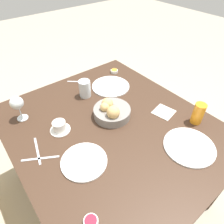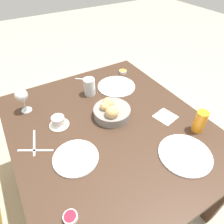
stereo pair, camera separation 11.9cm
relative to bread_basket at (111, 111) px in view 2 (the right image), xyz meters
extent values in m
plane|color=#A89E89|center=(-0.06, 0.05, -0.75)|extent=(10.00, 10.00, 0.00)
cube|color=#3D281C|center=(-0.06, 0.05, -0.06)|extent=(1.22, 1.07, 0.03)
cube|color=#3D281C|center=(-0.62, -0.44, -0.41)|extent=(0.06, 0.06, 0.68)
cube|color=#3D281C|center=(0.51, -0.44, -0.41)|extent=(0.06, 0.06, 0.68)
cube|color=#3D281C|center=(0.51, 0.53, -0.41)|extent=(0.06, 0.06, 0.68)
cylinder|color=gray|center=(0.00, -0.01, -0.01)|extent=(0.22, 0.22, 0.05)
sphere|color=tan|center=(0.02, 0.03, 0.03)|extent=(0.06, 0.06, 0.06)
sphere|color=tan|center=(0.04, 0.00, 0.04)|extent=(0.07, 0.07, 0.07)
sphere|color=tan|center=(-0.05, 0.02, 0.04)|extent=(0.08, 0.08, 0.08)
cylinder|color=white|center=(-0.44, -0.17, -0.04)|extent=(0.26, 0.26, 0.01)
cylinder|color=white|center=(0.25, -0.19, -0.04)|extent=(0.27, 0.27, 0.01)
cylinder|color=white|center=(-0.17, 0.31, -0.04)|extent=(0.22, 0.22, 0.01)
cylinder|color=orange|center=(-0.34, -0.36, 0.02)|extent=(0.06, 0.06, 0.13)
cylinder|color=silver|center=(0.27, 0.01, 0.02)|extent=(0.08, 0.08, 0.12)
cylinder|color=silver|center=(0.32, 0.43, -0.04)|extent=(0.06, 0.06, 0.00)
cylinder|color=silver|center=(0.32, 0.43, 0.00)|extent=(0.01, 0.01, 0.07)
sphere|color=silver|center=(0.32, 0.43, 0.08)|extent=(0.08, 0.08, 0.08)
cylinder|color=white|center=(0.09, 0.30, -0.04)|extent=(0.11, 0.11, 0.01)
cylinder|color=white|center=(0.09, 0.30, -0.01)|extent=(0.07, 0.07, 0.06)
cylinder|color=white|center=(-0.42, 0.43, -0.03)|extent=(0.06, 0.06, 0.02)
cylinder|color=#A3192D|center=(-0.42, 0.43, -0.02)|extent=(0.05, 0.05, 0.00)
cylinder|color=white|center=(0.39, -0.34, -0.03)|extent=(0.06, 0.06, 0.02)
cylinder|color=#C67F28|center=(0.39, -0.34, -0.02)|extent=(0.05, 0.05, 0.00)
cube|color=#B7B7BC|center=(-0.03, 0.46, -0.04)|extent=(0.10, 0.16, 0.00)
cube|color=#B7B7BC|center=(0.03, 0.46, -0.04)|extent=(0.18, 0.06, 0.00)
cube|color=#B7B7BC|center=(0.46, -0.03, -0.04)|extent=(0.10, 0.11, 0.00)
cube|color=silver|center=(-0.17, -0.28, -0.04)|extent=(0.14, 0.14, 0.00)
camera|label=1|loc=(-0.70, 0.55, 0.78)|focal=32.00mm
camera|label=2|loc=(-0.77, 0.45, 0.78)|focal=32.00mm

